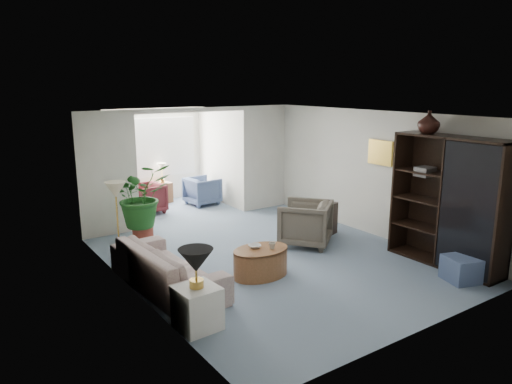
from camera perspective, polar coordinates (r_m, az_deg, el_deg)
floor at (r=8.46m, az=2.32°, el=-8.04°), size 6.00×6.00×0.00m
sunroom_floor at (r=11.84m, az=-9.63°, el=-2.08°), size 2.60×2.60×0.00m
back_pier_left at (r=9.90m, az=-17.19°, el=2.01°), size 1.20×0.12×2.50m
back_pier_right at (r=11.58m, az=1.04°, el=4.09°), size 1.20×0.12×2.50m
back_header at (r=10.47m, az=-7.56°, el=9.66°), size 2.60×0.12×0.10m
window_pane at (r=12.54m, az=-11.97°, el=5.19°), size 2.20×0.02×1.50m
window_blinds at (r=12.51m, az=-11.92°, el=5.17°), size 2.20×0.02×1.50m
framed_picture at (r=9.61m, az=14.67°, el=4.58°), size 0.04×0.50×0.40m
sofa at (r=7.37m, az=-10.55°, el=-8.74°), size 1.01×2.31×0.66m
end_table at (r=6.19m, az=-7.01°, el=-13.51°), size 0.53×0.53×0.55m
table_lamp at (r=5.94m, az=-7.17°, el=-8.11°), size 0.44×0.44×0.30m
floor_lamp at (r=8.43m, az=-16.39°, el=0.24°), size 0.36×0.36×0.28m
coffee_table at (r=7.71m, az=0.56°, el=-8.36°), size 1.20×1.20×0.45m
coffee_bowl at (r=7.67m, az=-0.17°, el=-6.47°), size 0.26×0.26×0.05m
coffee_cup at (r=7.62m, az=1.93°, el=-6.42°), size 0.14×0.14×0.10m
wingback_chair at (r=9.13m, az=5.89°, el=-3.71°), size 1.29×1.29×0.84m
side_table_dark at (r=9.81m, az=7.87°, el=-3.17°), size 0.65×0.58×0.65m
entertainment_cabinet at (r=8.53m, az=21.95°, el=-1.11°), size 0.52×1.97×2.18m
cabinet_urn at (r=8.62m, az=19.90°, el=7.84°), size 0.36×0.36×0.38m
ottoman at (r=8.18m, az=23.33°, el=-8.42°), size 0.61×0.61×0.39m
plant_pot at (r=9.53m, az=-13.30°, el=-4.92°), size 0.40×0.40×0.32m
house_plant at (r=9.33m, az=-13.55°, el=-0.39°), size 1.11×0.96×1.23m
sunroom_chair_blue at (r=12.19m, az=-6.40°, el=0.14°), size 0.82×0.80×0.70m
sunroom_chair_maroon at (r=11.58m, az=-12.96°, el=-0.77°), size 0.83×0.81×0.70m
sunroom_table at (r=12.55m, az=-11.03°, el=-0.07°), size 0.45×0.36×0.52m
shelf_clutter at (r=8.39m, az=22.59°, el=-0.35°), size 0.30×1.16×1.06m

